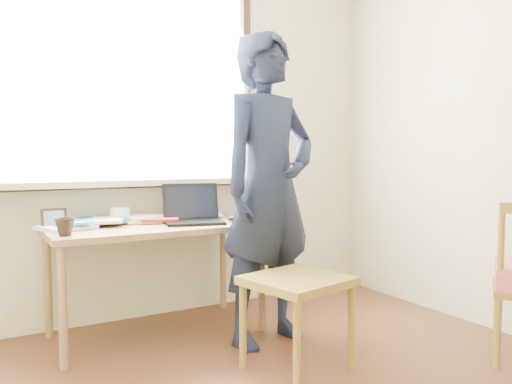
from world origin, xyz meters
TOP-DOWN VIEW (x-y plane):
  - room_shell at (-0.02, 0.20)m, footprint 3.52×4.02m
  - desk at (-0.13, 1.63)m, footprint 1.27×0.64m
  - laptop at (0.10, 1.60)m, footprint 0.41×0.36m
  - mug_white at (-0.30, 1.83)m, footprint 0.17×0.17m
  - mug_dark at (-0.69, 1.44)m, footprint 0.14×0.14m
  - mouse at (0.36, 1.53)m, footprint 0.10×0.07m
  - desk_clutter at (-0.35, 1.78)m, footprint 0.90×0.47m
  - book_a at (-0.54, 1.83)m, footprint 0.26×0.30m
  - book_b at (0.25, 1.88)m, footprint 0.23×0.27m
  - picture_frame at (-0.70, 1.73)m, footprint 0.14×0.02m
  - work_chair at (0.33, 0.77)m, footprint 0.55×0.54m
  - person at (0.41, 1.19)m, footprint 0.73×0.55m

SIDE VIEW (x-z plane):
  - work_chair at x=0.33m, z-range 0.17..0.65m
  - desk at x=-0.13m, z-range 0.27..0.95m
  - book_b at x=0.25m, z-range 0.68..0.70m
  - book_a at x=-0.54m, z-range 0.68..0.71m
  - mouse at x=0.36m, z-range 0.68..0.72m
  - desk_clutter at x=-0.35m, z-range 0.68..0.73m
  - mug_dark at x=-0.69m, z-range 0.68..0.78m
  - mug_white at x=-0.30m, z-range 0.68..0.78m
  - picture_frame at x=-0.70m, z-range 0.68..0.79m
  - laptop at x=0.10m, z-range 0.62..0.86m
  - person at x=0.41m, z-range 0.00..1.82m
  - room_shell at x=-0.02m, z-range 0.33..2.94m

